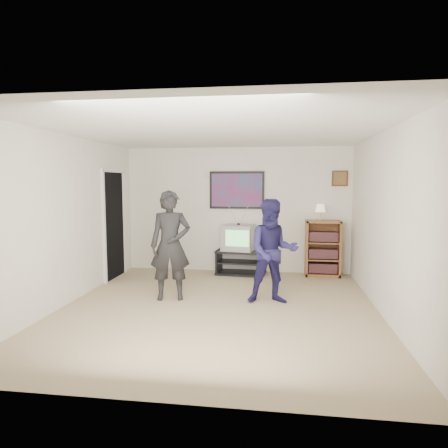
% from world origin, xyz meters
% --- Properties ---
extents(room_shell, '(4.51, 5.00, 2.51)m').
position_xyz_m(room_shell, '(0.00, 0.35, 1.25)').
color(room_shell, '#8E7E5A').
rests_on(room_shell, ground).
extents(media_stand, '(0.99, 0.61, 0.48)m').
position_xyz_m(media_stand, '(0.11, 2.23, 0.24)').
color(media_stand, black).
rests_on(media_stand, room_shell).
extents(crt_television, '(0.67, 0.59, 0.50)m').
position_xyz_m(crt_television, '(0.06, 2.23, 0.73)').
color(crt_television, '#9D9C98').
rests_on(crt_television, media_stand).
extents(bookshelf, '(0.66, 0.38, 1.08)m').
position_xyz_m(bookshelf, '(1.69, 2.28, 0.54)').
color(bookshelf, brown).
rests_on(bookshelf, room_shell).
extents(table_lamp, '(0.20, 0.20, 0.32)m').
position_xyz_m(table_lamp, '(1.63, 2.28, 1.24)').
color(table_lamp, beige).
rests_on(table_lamp, bookshelf).
extents(person_tall, '(0.69, 0.52, 1.68)m').
position_xyz_m(person_tall, '(-0.80, 0.38, 0.84)').
color(person_tall, black).
rests_on(person_tall, room_shell).
extents(person_short, '(0.84, 0.69, 1.56)m').
position_xyz_m(person_short, '(0.76, 0.40, 0.78)').
color(person_short, '#1F1B4C').
rests_on(person_short, room_shell).
extents(controller_left, '(0.06, 0.12, 0.03)m').
position_xyz_m(controller_left, '(-0.85, 0.62, 1.28)').
color(controller_left, white).
rests_on(controller_left, person_tall).
extents(controller_right, '(0.08, 0.14, 0.04)m').
position_xyz_m(controller_right, '(0.74, 0.61, 1.08)').
color(controller_right, white).
rests_on(controller_right, person_short).
extents(poster, '(1.10, 0.03, 0.75)m').
position_xyz_m(poster, '(0.00, 2.48, 1.65)').
color(poster, black).
rests_on(poster, room_shell).
extents(air_vent, '(0.28, 0.02, 0.14)m').
position_xyz_m(air_vent, '(-0.55, 2.48, 1.95)').
color(air_vent, white).
rests_on(air_vent, room_shell).
extents(small_picture, '(0.30, 0.03, 0.30)m').
position_xyz_m(small_picture, '(2.00, 2.48, 1.88)').
color(small_picture, '#432C15').
rests_on(small_picture, room_shell).
extents(doorway, '(0.03, 0.85, 2.00)m').
position_xyz_m(doorway, '(-2.23, 1.60, 1.00)').
color(doorway, black).
rests_on(doorway, room_shell).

